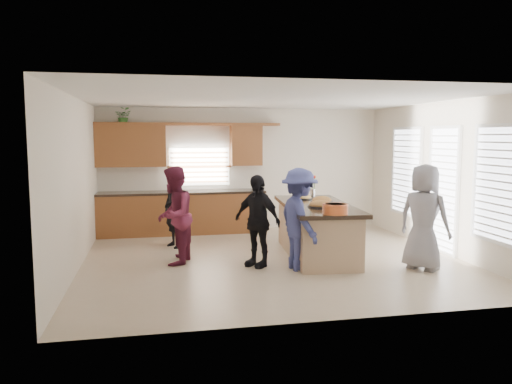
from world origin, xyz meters
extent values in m
plane|color=#C1AE90|center=(0.00, 0.00, 0.00)|extent=(6.50, 6.50, 0.00)
cube|color=silver|center=(0.00, 3.00, 1.40)|extent=(6.50, 0.02, 2.80)
cube|color=silver|center=(0.00, -3.00, 1.40)|extent=(6.50, 0.02, 2.80)
cube|color=silver|center=(-3.25, 0.00, 1.40)|extent=(0.02, 6.00, 2.80)
cube|color=silver|center=(3.25, 0.00, 1.40)|extent=(0.02, 6.00, 2.80)
cube|color=white|center=(0.00, 0.00, 2.80)|extent=(6.50, 6.00, 0.02)
cube|color=brown|center=(-1.43, 2.69, 0.45)|extent=(3.65, 0.62, 0.90)
cube|color=black|center=(-1.43, 2.69, 0.93)|extent=(3.70, 0.65, 0.05)
cube|color=brown|center=(-2.50, 2.82, 1.95)|extent=(1.50, 0.36, 0.90)
cube|color=brown|center=(0.05, 2.82, 1.95)|extent=(0.70, 0.36, 0.90)
cube|color=brown|center=(-1.23, 2.82, 2.43)|extent=(4.05, 0.40, 0.06)
cube|color=brown|center=(-1.00, 2.96, 1.48)|extent=(1.35, 0.08, 0.85)
cube|color=white|center=(3.22, 1.30, 1.42)|extent=(0.06, 1.10, 1.75)
cube|color=white|center=(3.22, -0.10, 1.17)|extent=(0.06, 0.85, 2.25)
cube|color=white|center=(3.22, -1.60, 1.42)|extent=(0.06, 1.10, 1.75)
cube|color=tan|center=(0.85, 0.12, 0.44)|extent=(1.23, 2.58, 0.88)
cube|color=black|center=(0.85, 0.12, 0.92)|extent=(1.40, 2.79, 0.07)
cube|color=black|center=(0.85, 0.12, 0.04)|extent=(1.14, 2.49, 0.08)
cylinder|color=black|center=(0.80, -0.26, 0.96)|extent=(0.45, 0.45, 0.02)
ellipsoid|color=#B77B39|center=(0.80, -0.26, 0.98)|extent=(0.41, 0.41, 0.18)
cylinder|color=black|center=(1.02, 0.35, 0.96)|extent=(0.41, 0.41, 0.02)
ellipsoid|color=#B77B39|center=(1.02, 0.35, 0.98)|extent=(0.36, 0.36, 0.16)
cylinder|color=black|center=(0.81, 0.84, 0.96)|extent=(0.35, 0.35, 0.02)
ellipsoid|color=tan|center=(0.81, 0.84, 0.98)|extent=(0.32, 0.32, 0.14)
cylinder|color=#D95B27|center=(0.76, -1.06, 1.03)|extent=(0.40, 0.40, 0.16)
cylinder|color=beige|center=(0.76, -1.06, 1.09)|extent=(0.33, 0.33, 0.04)
cylinder|color=white|center=(1.04, -0.80, 1.00)|extent=(0.07, 0.07, 0.10)
cylinder|color=#C391D3|center=(0.81, 1.20, 0.97)|extent=(0.20, 0.20, 0.05)
cylinder|color=silver|center=(1.11, 1.16, 1.03)|extent=(0.10, 0.10, 0.16)
imported|color=#3C7E32|center=(-2.63, 2.82, 2.59)|extent=(0.39, 0.35, 0.38)
imported|color=black|center=(-1.64, 1.34, 0.78)|extent=(0.61, 0.68, 1.57)
imported|color=maroon|center=(-1.70, 0.04, 0.83)|extent=(0.84, 0.96, 1.66)
imported|color=black|center=(-0.35, -0.39, 0.77)|extent=(0.87, 0.92, 1.54)
imported|color=#3E4588|center=(0.27, -0.74, 0.83)|extent=(0.76, 1.15, 1.66)
imported|color=gray|center=(2.25, -1.13, 0.86)|extent=(0.94, 1.01, 1.73)
camera|label=1|loc=(-2.00, -8.39, 2.17)|focal=35.00mm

